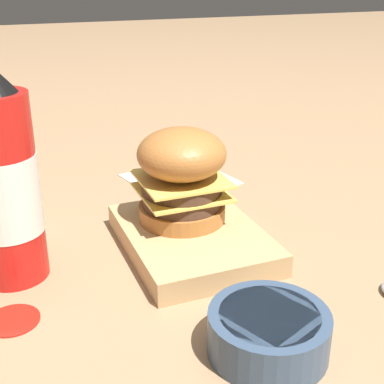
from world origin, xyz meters
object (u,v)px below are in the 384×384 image
side_bowl (268,331)px  ketchup_bottle (3,185)px  burger (182,175)px  serving_board (192,239)px

side_bowl → ketchup_bottle: bearing=42.2°
burger → side_bowl: (-0.24, 0.01, -0.07)m
serving_board → burger: bearing=2.6°
serving_board → ketchup_bottle: 0.24m
burger → ketchup_bottle: ketchup_bottle is taller
burger → side_bowl: burger is taller
ketchup_bottle → burger: bearing=-87.0°
burger → ketchup_bottle: 0.22m
ketchup_bottle → side_bowl: (-0.23, -0.21, -0.09)m
burger → side_bowl: size_ratio=1.07×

